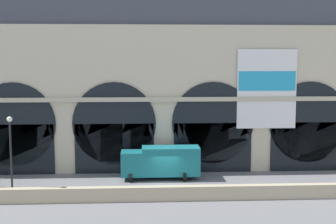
# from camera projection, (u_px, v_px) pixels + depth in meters

# --- Properties ---
(ground_plane) EXTENTS (200.00, 200.00, 0.00)m
(ground_plane) POSITION_uv_depth(u_px,v_px,m) (166.00, 186.00, 41.70)
(ground_plane) COLOR slate
(quay_parapet_wall) EXTENTS (90.00, 0.70, 1.19)m
(quay_parapet_wall) POSITION_uv_depth(u_px,v_px,m) (169.00, 193.00, 37.30)
(quay_parapet_wall) COLOR #BCAD8C
(quay_parapet_wall) RESTS_ON ground
(station_building) EXTENTS (51.65, 5.77, 19.68)m
(station_building) POSITION_uv_depth(u_px,v_px,m) (163.00, 78.00, 48.25)
(station_building) COLOR beige
(station_building) RESTS_ON ground
(box_truck_center) EXTENTS (7.50, 2.91, 3.12)m
(box_truck_center) POSITION_uv_depth(u_px,v_px,m) (161.00, 162.00, 43.97)
(box_truck_center) COLOR #19727A
(box_truck_center) RESTS_ON ground
(street_lamp_quayside) EXTENTS (0.44, 0.44, 6.90)m
(street_lamp_quayside) POSITION_uv_depth(u_px,v_px,m) (11.00, 147.00, 36.96)
(street_lamp_quayside) COLOR black
(street_lamp_quayside) RESTS_ON ground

